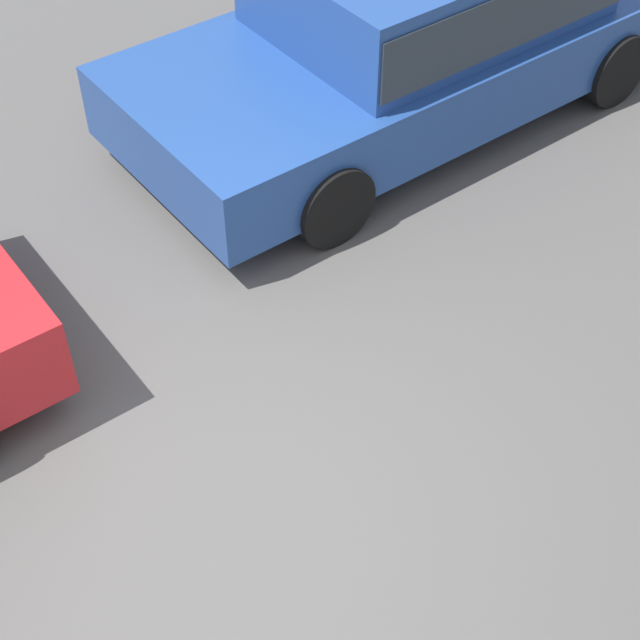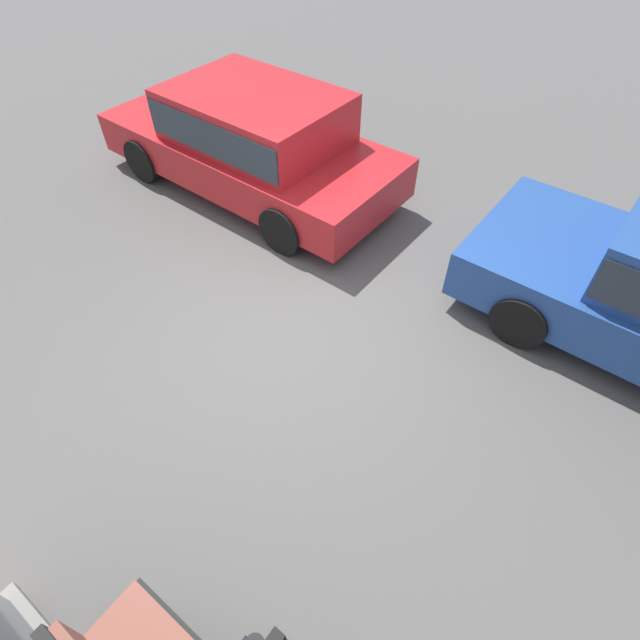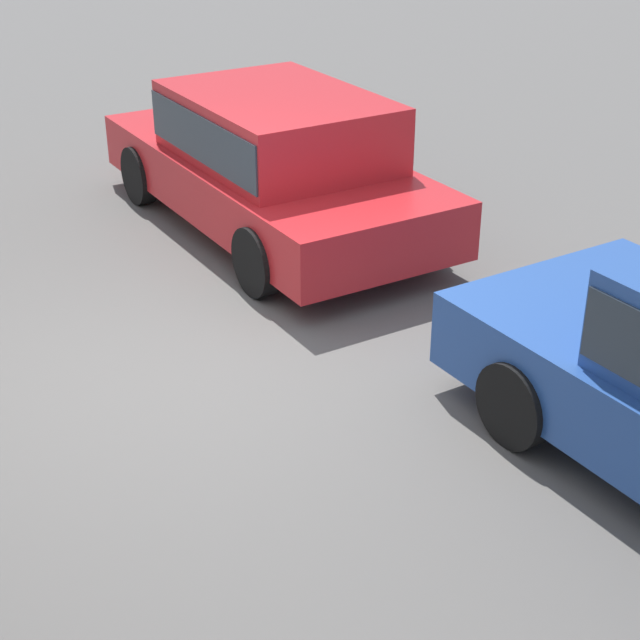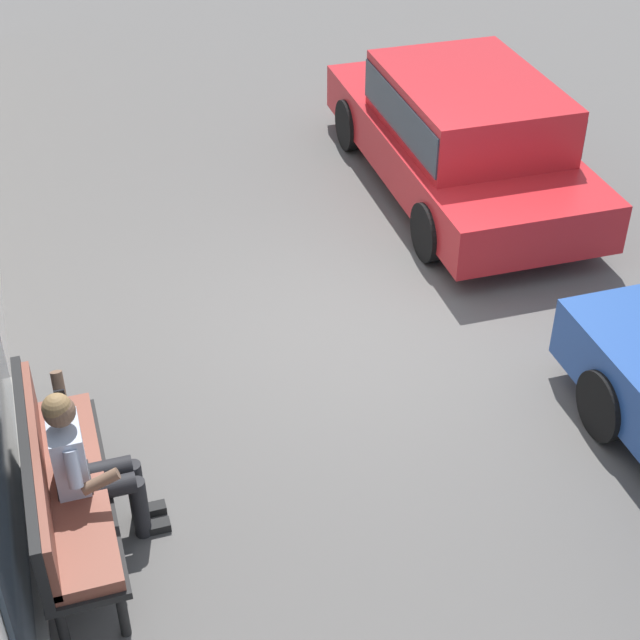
# 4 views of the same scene
# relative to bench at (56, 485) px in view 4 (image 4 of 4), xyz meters

# --- Properties ---
(ground_plane) EXTENTS (60.00, 60.00, 0.00)m
(ground_plane) POSITION_rel_bench_xyz_m (1.86, -2.90, -0.61)
(ground_plane) COLOR #565451
(bench) EXTENTS (1.98, 0.55, 1.03)m
(bench) POSITION_rel_bench_xyz_m (0.00, 0.00, 0.00)
(bench) COLOR black
(bench) RESTS_ON ground_plane
(person_on_phone) EXTENTS (0.73, 0.74, 1.37)m
(person_on_phone) POSITION_rel_bench_xyz_m (0.02, -0.23, 0.12)
(person_on_phone) COLOR black
(person_on_phone) RESTS_ON ground_plane
(parked_car_mid) EXTENTS (4.40, 2.00, 1.42)m
(parked_car_mid) POSITION_rel_bench_xyz_m (4.07, -4.92, 0.17)
(parked_car_mid) COLOR red
(parked_car_mid) RESTS_ON ground_plane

